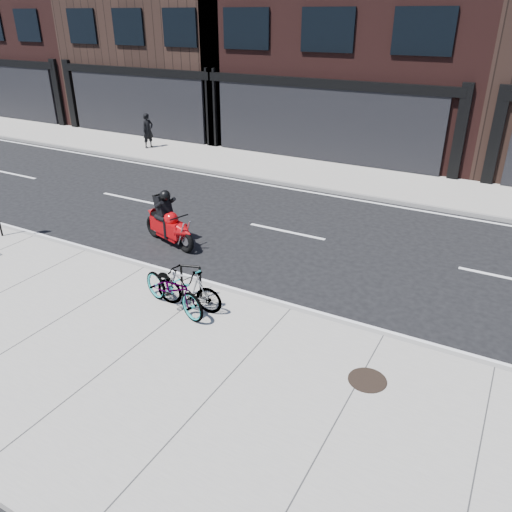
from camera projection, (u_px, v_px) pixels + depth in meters
The scene contains 10 objects.
ground at pixel (254, 258), 13.06m from camera, with size 120.00×120.00×0.00m, color black.
sidewalk_near at pixel (121, 361), 9.09m from camera, with size 60.00×6.00×0.13m, color gray.
sidewalk_far at pixel (352, 179), 19.13m from camera, with size 60.00×3.50×0.13m, color gray.
building_midwest at pixel (190, 9), 27.05m from camera, with size 10.00×10.00×12.00m, color black.
bike_rack at pixel (191, 279), 10.79m from camera, with size 0.46×0.18×0.79m.
bicycle_front at pixel (174, 288), 10.35m from camera, with size 0.66×1.90×1.00m, color gray.
bicycle_rear at pixel (189, 289), 10.39m from camera, with size 0.44×1.55×0.93m, color gray.
motorcycle at pixel (170, 224), 13.51m from camera, with size 2.04×0.94×1.56m.
pedestrian at pixel (148, 131), 22.95m from camera, with size 0.57×0.38×1.57m, color black.
manhole_cover at pixel (367, 380), 8.50m from camera, with size 0.66×0.66×0.01m, color black.
Camera 1 is at (5.70, -10.23, 5.76)m, focal length 35.00 mm.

